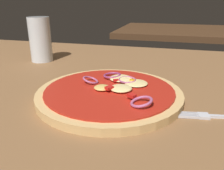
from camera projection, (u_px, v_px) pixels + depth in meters
dining_table at (95, 98)px, 0.51m from camera, size 1.39×1.02×0.03m
pizza at (110, 93)px, 0.47m from camera, size 0.30×0.30×0.03m
beer_glass at (41, 42)px, 0.73m from camera, size 0.07×0.07×0.14m
background_table at (177, 31)px, 1.55m from camera, size 0.77×0.64×0.03m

